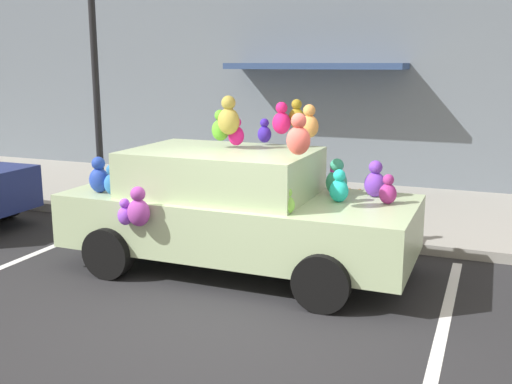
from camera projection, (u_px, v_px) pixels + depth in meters
name	position (u px, v px, depth m)	size (l,w,h in m)	color
ground_plane	(227.00, 321.00, 6.18)	(60.00, 60.00, 0.00)	#262628
sidewalk	(344.00, 208.00, 10.69)	(24.00, 4.00, 0.15)	gray
storefront_building	(374.00, 33.00, 11.98)	(24.00, 1.25, 6.40)	slate
parking_stripe_front	(446.00, 315.00, 6.32)	(0.12, 3.60, 0.01)	silver
parking_stripe_rear	(34.00, 254.00, 8.34)	(0.12, 3.60, 0.01)	silver
plush_covered_car	(235.00, 207.00, 7.59)	(4.39, 2.12, 2.22)	#B1C795
teddy_bear_on_sidewalk	(354.00, 210.00, 9.08)	(0.32, 0.27, 0.61)	brown
street_lamp_post	(95.00, 70.00, 10.32)	(0.28, 0.28, 3.82)	black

